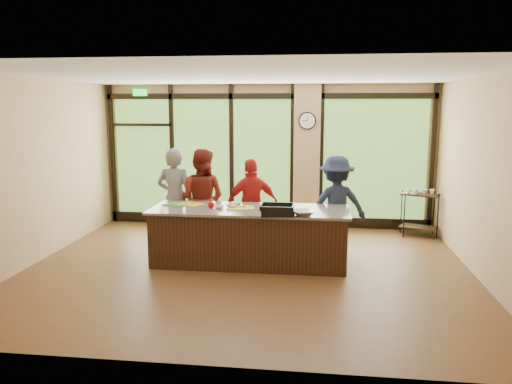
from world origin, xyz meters
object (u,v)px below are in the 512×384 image
(island_base, at_px, (249,237))
(bar_cart, at_px, (419,208))
(cook_left, at_px, (175,199))
(flower_stand, at_px, (174,211))
(roasting_pan, at_px, (277,212))
(cook_right, at_px, (336,205))

(island_base, xyz_separation_m, bar_cart, (3.09, 2.15, 0.13))
(cook_left, distance_m, bar_cart, 4.77)
(flower_stand, bearing_deg, island_base, -73.73)
(island_base, height_order, cook_left, cook_left)
(cook_left, bearing_deg, roasting_pan, 153.83)
(bar_cart, bearing_deg, roasting_pan, -111.26)
(island_base, bearing_deg, flower_stand, 130.63)
(cook_right, bearing_deg, flower_stand, -38.10)
(island_base, relative_size, roasting_pan, 6.19)
(cook_right, height_order, flower_stand, cook_right)
(flower_stand, relative_size, bar_cart, 0.76)
(cook_left, relative_size, cook_right, 1.07)
(flower_stand, bearing_deg, cook_left, -96.58)
(roasting_pan, bearing_deg, flower_stand, 124.07)
(roasting_pan, bearing_deg, bar_cart, 36.15)
(cook_right, bearing_deg, bar_cart, -155.20)
(bar_cart, bearing_deg, cook_right, -116.55)
(cook_right, distance_m, bar_cart, 2.19)
(cook_right, relative_size, bar_cart, 1.82)
(cook_left, xyz_separation_m, flower_stand, (-0.49, 1.52, -0.55))
(cook_left, height_order, bar_cart, cook_left)
(roasting_pan, xyz_separation_m, flower_stand, (-2.42, 2.66, -0.61))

